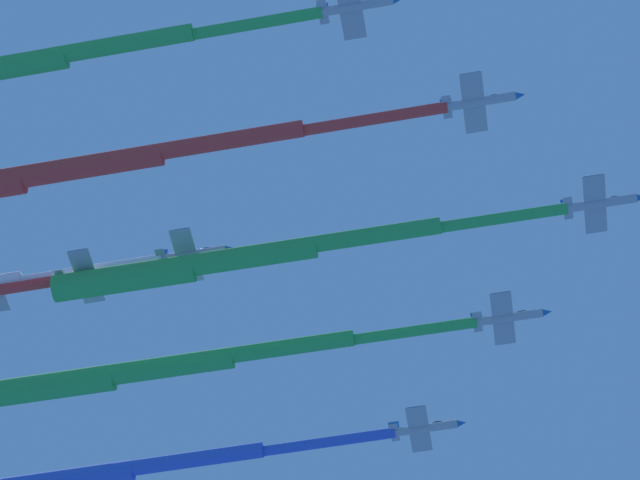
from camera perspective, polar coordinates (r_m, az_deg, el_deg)
The scene contains 3 objects.
jet_lead at distance 171.35m, azimuth -3.28°, elevation -0.78°, with size 36.97×66.86×4.11m.
jet_port_inner at distance 180.47m, azimuth -6.63°, elevation -5.28°, with size 37.33×67.98×4.11m.
jet_starboard_inner at distance 172.62m, azimuth -10.05°, elevation 2.88°, with size 41.27×74.17×4.20m.
Camera 1 is at (-67.82, 21.20, 18.89)m, focal length 77.82 mm.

